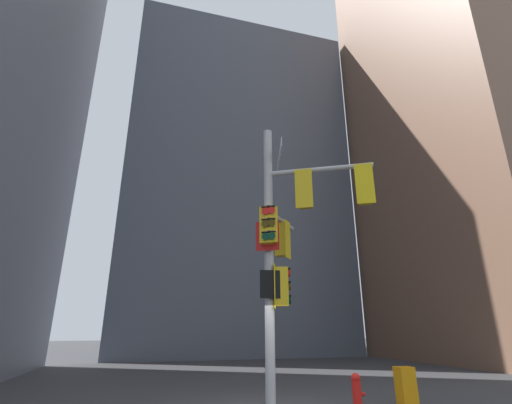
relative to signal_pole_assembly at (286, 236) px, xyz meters
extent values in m
cube|color=brown|center=(19.19, 9.62, 19.82)|extent=(13.83, 13.83, 48.35)
cube|color=#4C5460|center=(2.85, 24.81, 9.65)|extent=(17.87, 17.87, 28.01)
cylinder|color=#B2B2B5|center=(-0.45, 0.17, -0.54)|extent=(0.25, 0.25, 7.63)
cylinder|color=#B2B2B5|center=(0.85, -0.54, 1.87)|extent=(2.67, 1.53, 0.14)
cylinder|color=#B2B2B5|center=(0.22, 0.98, 0.72)|extent=(1.43, 1.71, 0.14)
cube|color=gold|center=(0.37, -0.50, 1.27)|extent=(0.44, 0.26, 1.14)
cube|color=gold|center=(0.46, -0.33, 1.27)|extent=(0.46, 0.46, 1.00)
cylinder|color=#360605|center=(0.56, -0.15, 1.62)|extent=(0.20, 0.15, 0.20)
cube|color=black|center=(0.56, -0.15, 1.74)|extent=(0.23, 0.17, 0.02)
cylinder|color=yellow|center=(0.56, -0.15, 1.27)|extent=(0.20, 0.15, 0.20)
cube|color=black|center=(0.56, -0.15, 1.39)|extent=(0.23, 0.17, 0.02)
cylinder|color=#06311C|center=(0.56, -0.15, 0.92)|extent=(0.20, 0.15, 0.20)
cube|color=black|center=(0.56, -0.15, 1.04)|extent=(0.23, 0.17, 0.02)
cube|color=yellow|center=(1.81, -1.27, 1.27)|extent=(0.44, 0.26, 1.14)
cube|color=yellow|center=(1.90, -1.11, 1.27)|extent=(0.46, 0.46, 1.00)
cylinder|color=red|center=(1.99, -0.93, 1.62)|extent=(0.20, 0.15, 0.20)
cube|color=black|center=(2.00, -0.92, 1.74)|extent=(0.23, 0.17, 0.02)
cylinder|color=#3C2C06|center=(1.99, -0.93, 1.27)|extent=(0.20, 0.15, 0.20)
cube|color=black|center=(2.00, -0.92, 1.39)|extent=(0.23, 0.17, 0.02)
cylinder|color=#06311C|center=(1.99, -0.93, 0.92)|extent=(0.20, 0.15, 0.20)
cube|color=black|center=(2.00, -0.92, 1.04)|extent=(0.23, 0.17, 0.02)
cube|color=gold|center=(0.36, 0.86, 0.12)|extent=(0.33, 0.39, 1.14)
cube|color=gold|center=(0.22, 0.98, 0.12)|extent=(0.48, 0.48, 1.00)
cylinder|color=#360605|center=(0.06, 1.10, 0.47)|extent=(0.17, 0.19, 0.20)
cube|color=black|center=(0.06, 1.11, 0.59)|extent=(0.20, 0.22, 0.02)
cylinder|color=yellow|center=(0.06, 1.10, 0.12)|extent=(0.17, 0.19, 0.20)
cube|color=black|center=(0.06, 1.11, 0.24)|extent=(0.20, 0.22, 0.02)
cylinder|color=#06311C|center=(0.06, 1.10, -0.23)|extent=(0.17, 0.19, 0.20)
cube|color=black|center=(0.06, 1.11, -0.11)|extent=(0.20, 0.22, 0.02)
cube|color=gold|center=(-0.32, 0.13, -1.36)|extent=(0.17, 0.47, 1.14)
cube|color=gold|center=(-0.14, 0.07, -1.36)|extent=(0.42, 0.42, 1.00)
cylinder|color=red|center=(0.05, 0.01, -1.01)|extent=(0.12, 0.21, 0.20)
cube|color=black|center=(0.06, 0.01, -0.89)|extent=(0.13, 0.23, 0.02)
cylinder|color=#3C2C06|center=(0.05, 0.01, -1.36)|extent=(0.12, 0.21, 0.20)
cube|color=black|center=(0.06, 0.01, -1.24)|extent=(0.13, 0.23, 0.02)
cylinder|color=#06311C|center=(0.05, 0.01, -1.71)|extent=(0.12, 0.21, 0.20)
cube|color=black|center=(0.06, 0.01, -1.59)|extent=(0.13, 0.23, 0.02)
cube|color=gold|center=(-0.51, 0.04, 0.22)|extent=(0.44, 0.24, 1.14)
cube|color=gold|center=(-0.59, -0.12, 0.22)|extent=(0.46, 0.46, 1.00)
cylinder|color=red|center=(-0.68, -0.30, 0.57)|extent=(0.21, 0.14, 0.20)
cube|color=black|center=(-0.69, -0.31, 0.69)|extent=(0.23, 0.16, 0.02)
cylinder|color=#3C2C06|center=(-0.68, -0.30, 0.22)|extent=(0.21, 0.14, 0.20)
cube|color=black|center=(-0.69, -0.31, 0.34)|extent=(0.23, 0.16, 0.02)
cylinder|color=#06311C|center=(-0.68, -0.30, -0.13)|extent=(0.21, 0.14, 0.20)
cube|color=black|center=(-0.69, -0.31, -0.01)|extent=(0.23, 0.16, 0.02)
cube|color=gold|center=(-0.47, 0.03, 0.23)|extent=(0.48, 0.11, 1.14)
cube|color=gold|center=(-0.50, -0.15, 0.23)|extent=(0.39, 0.39, 1.00)
cylinder|color=red|center=(-0.54, -0.35, 0.58)|extent=(0.21, 0.09, 0.20)
cube|color=black|center=(-0.54, -0.36, 0.70)|extent=(0.23, 0.11, 0.02)
cylinder|color=#3C2C06|center=(-0.54, -0.35, 0.23)|extent=(0.21, 0.09, 0.20)
cube|color=black|center=(-0.54, -0.36, 0.35)|extent=(0.23, 0.11, 0.02)
cylinder|color=#06311C|center=(-0.54, -0.35, -0.12)|extent=(0.21, 0.09, 0.20)
cube|color=black|center=(-0.54, -0.36, 0.00)|extent=(0.23, 0.11, 0.02)
cube|color=white|center=(-0.11, 0.07, 2.49)|extent=(0.47, 1.68, 0.28)
cube|color=#19479E|center=(-0.11, 0.07, 2.49)|extent=(0.45, 1.64, 0.24)
cube|color=red|center=(-0.55, -0.03, -0.04)|extent=(0.58, 0.31, 0.80)
cube|color=white|center=(-0.55, -0.03, -0.04)|extent=(0.54, 0.28, 0.76)
cube|color=black|center=(-0.46, -0.05, -1.32)|extent=(0.60, 0.06, 0.72)
cube|color=white|center=(-0.46, -0.05, -1.32)|extent=(0.56, 0.05, 0.68)
cylinder|color=red|center=(1.71, -0.16, -4.00)|extent=(0.22, 0.22, 0.70)
sphere|color=red|center=(1.71, -0.16, -3.59)|extent=(0.23, 0.23, 0.23)
cylinder|color=red|center=(1.87, -0.16, -3.97)|extent=(0.10, 0.09, 0.09)
cube|color=orange|center=(3.19, -0.09, -3.86)|extent=(0.44, 0.36, 0.98)
cube|color=black|center=(3.42, -0.09, -3.67)|extent=(0.01, 0.29, 0.35)
camera|label=1|loc=(-3.47, -9.29, -2.40)|focal=25.80mm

